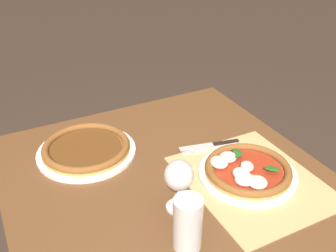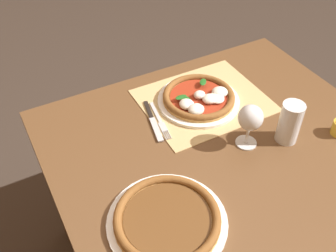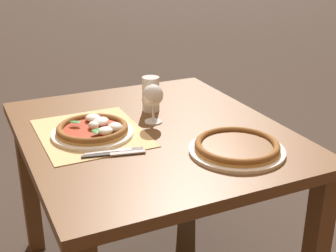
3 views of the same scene
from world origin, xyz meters
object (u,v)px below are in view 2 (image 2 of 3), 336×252
at_px(pizza_far, 167,219).
at_px(fork, 160,120).
at_px(pint_glass, 290,123).
at_px(wine_glass, 250,119).
at_px(knife, 153,120).
at_px(pizza_near, 199,98).

xyz_separation_m(pizza_far, fork, (-0.17, -0.38, -0.01)).
distance_m(pint_glass, fork, 0.43).
bearing_deg(pizza_far, wine_glass, -158.37).
bearing_deg(knife, pizza_near, -176.92).
relative_size(pizza_far, pint_glass, 2.26).
xyz_separation_m(pizza_near, pint_glass, (-0.15, 0.30, 0.05)).
distance_m(wine_glass, knife, 0.34).
distance_m(pizza_near, pizza_far, 0.53).
height_order(pizza_far, wine_glass, wine_glass).
distance_m(pint_glass, knife, 0.46).
height_order(pizza_far, pint_glass, pint_glass).
distance_m(pizza_near, wine_glass, 0.26).
xyz_separation_m(pint_glass, knife, (0.35, -0.29, -0.06)).
distance_m(pizza_near, fork, 0.18).
xyz_separation_m(pint_glass, fork, (0.33, -0.27, -0.06)).
distance_m(pizza_far, fork, 0.41).
relative_size(pizza_far, fork, 1.64).
bearing_deg(wine_glass, pint_glass, 160.63).
bearing_deg(pint_glass, fork, -39.89).
relative_size(pizza_far, wine_glass, 2.12).
relative_size(pizza_near, fork, 1.50).
bearing_deg(pizza_near, pint_glass, 117.56).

